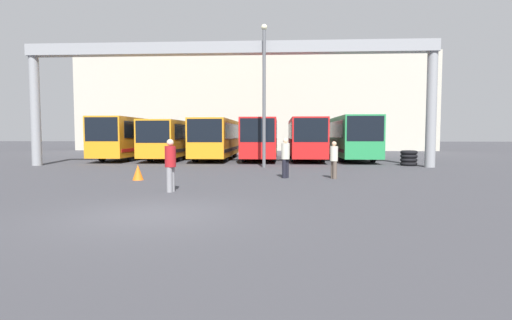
{
  "coord_description": "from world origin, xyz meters",
  "views": [
    {
      "loc": [
        3.15,
        -9.54,
        2.0
      ],
      "look_at": [
        1.66,
        16.51,
        0.3
      ],
      "focal_mm": 28.0,
      "sensor_mm": 36.0,
      "label": 1
    }
  ],
  "objects_px": {
    "bus_slot_3": "(261,137)",
    "pedestrian_near_left": "(334,159)",
    "bus_slot_0": "(132,136)",
    "bus_slot_1": "(176,137)",
    "bus_slot_2": "(217,137)",
    "lamp_post": "(264,90)",
    "traffic_cone": "(138,172)",
    "bus_slot_4": "(305,136)",
    "pedestrian_far_center": "(170,164)",
    "pedestrian_near_center": "(285,157)",
    "bus_slot_5": "(349,136)",
    "tire_stack": "(409,158)"
  },
  "relations": [
    {
      "from": "pedestrian_near_left",
      "to": "pedestrian_near_center",
      "type": "relative_size",
      "value": 0.92
    },
    {
      "from": "bus_slot_0",
      "to": "lamp_post",
      "type": "relative_size",
      "value": 1.31
    },
    {
      "from": "bus_slot_0",
      "to": "bus_slot_4",
      "type": "distance_m",
      "value": 13.93
    },
    {
      "from": "bus_slot_3",
      "to": "pedestrian_near_left",
      "type": "xyz_separation_m",
      "value": [
        3.87,
        -13.69,
        -0.92
      ]
    },
    {
      "from": "tire_stack",
      "to": "lamp_post",
      "type": "xyz_separation_m",
      "value": [
        -9.12,
        -1.87,
        4.11
      ]
    },
    {
      "from": "lamp_post",
      "to": "bus_slot_3",
      "type": "bearing_deg",
      "value": 93.86
    },
    {
      "from": "bus_slot_5",
      "to": "pedestrian_far_center",
      "type": "bearing_deg",
      "value": -116.65
    },
    {
      "from": "bus_slot_2",
      "to": "pedestrian_near_left",
      "type": "relative_size",
      "value": 6.08
    },
    {
      "from": "bus_slot_3",
      "to": "pedestrian_near_center",
      "type": "xyz_separation_m",
      "value": [
        1.71,
        -13.54,
        -0.84
      ]
    },
    {
      "from": "bus_slot_5",
      "to": "pedestrian_near_center",
      "type": "distance_m",
      "value": 14.89
    },
    {
      "from": "bus_slot_1",
      "to": "pedestrian_near_left",
      "type": "height_order",
      "value": "bus_slot_1"
    },
    {
      "from": "bus_slot_5",
      "to": "pedestrian_near_center",
      "type": "height_order",
      "value": "bus_slot_5"
    },
    {
      "from": "bus_slot_1",
      "to": "bus_slot_2",
      "type": "bearing_deg",
      "value": -17.65
    },
    {
      "from": "bus_slot_3",
      "to": "pedestrian_far_center",
      "type": "relative_size",
      "value": 6.14
    },
    {
      "from": "bus_slot_1",
      "to": "pedestrian_far_center",
      "type": "xyz_separation_m",
      "value": [
        4.64,
        -18.74,
        -0.76
      ]
    },
    {
      "from": "pedestrian_far_center",
      "to": "bus_slot_3",
      "type": "bearing_deg",
      "value": -172.95
    },
    {
      "from": "bus_slot_2",
      "to": "lamp_post",
      "type": "bearing_deg",
      "value": -61.11
    },
    {
      "from": "bus_slot_3",
      "to": "traffic_cone",
      "type": "distance_m",
      "value": 15.51
    },
    {
      "from": "bus_slot_2",
      "to": "bus_slot_5",
      "type": "distance_m",
      "value": 10.48
    },
    {
      "from": "bus_slot_1",
      "to": "bus_slot_0",
      "type": "bearing_deg",
      "value": -168.85
    },
    {
      "from": "pedestrian_far_center",
      "to": "lamp_post",
      "type": "distance_m",
      "value": 11.34
    },
    {
      "from": "bus_slot_4",
      "to": "pedestrian_near_left",
      "type": "bearing_deg",
      "value": -88.35
    },
    {
      "from": "bus_slot_0",
      "to": "bus_slot_1",
      "type": "xyz_separation_m",
      "value": [
        3.48,
        0.69,
        -0.13
      ]
    },
    {
      "from": "bus_slot_2",
      "to": "traffic_cone",
      "type": "height_order",
      "value": "bus_slot_2"
    },
    {
      "from": "bus_slot_1",
      "to": "lamp_post",
      "type": "height_order",
      "value": "lamp_post"
    },
    {
      "from": "bus_slot_0",
      "to": "pedestrian_near_center",
      "type": "xyz_separation_m",
      "value": [
        12.16,
        -13.45,
        -0.9
      ]
    },
    {
      "from": "pedestrian_near_left",
      "to": "bus_slot_0",
      "type": "bearing_deg",
      "value": -158.62
    },
    {
      "from": "traffic_cone",
      "to": "lamp_post",
      "type": "relative_size",
      "value": 0.08
    },
    {
      "from": "bus_slot_2",
      "to": "pedestrian_near_center",
      "type": "xyz_separation_m",
      "value": [
        5.19,
        -13.03,
        -0.83
      ]
    },
    {
      "from": "bus_slot_4",
      "to": "bus_slot_0",
      "type": "bearing_deg",
      "value": 179.5
    },
    {
      "from": "traffic_cone",
      "to": "lamp_post",
      "type": "bearing_deg",
      "value": 52.97
    },
    {
      "from": "bus_slot_1",
      "to": "bus_slot_4",
      "type": "xyz_separation_m",
      "value": [
        10.45,
        -0.81,
        0.08
      ]
    },
    {
      "from": "bus_slot_2",
      "to": "pedestrian_near_left",
      "type": "bearing_deg",
      "value": -60.86
    },
    {
      "from": "pedestrian_near_center",
      "to": "traffic_cone",
      "type": "distance_m",
      "value": 6.56
    },
    {
      "from": "traffic_cone",
      "to": "tire_stack",
      "type": "relative_size",
      "value": 0.64
    },
    {
      "from": "bus_slot_4",
      "to": "pedestrian_near_left",
      "type": "height_order",
      "value": "bus_slot_4"
    },
    {
      "from": "bus_slot_3",
      "to": "bus_slot_5",
      "type": "bearing_deg",
      "value": 3.04
    },
    {
      "from": "bus_slot_1",
      "to": "bus_slot_5",
      "type": "relative_size",
      "value": 1.04
    },
    {
      "from": "bus_slot_2",
      "to": "tire_stack",
      "type": "bearing_deg",
      "value": -22.31
    },
    {
      "from": "bus_slot_0",
      "to": "bus_slot_1",
      "type": "bearing_deg",
      "value": 11.15
    },
    {
      "from": "bus_slot_0",
      "to": "bus_slot_1",
      "type": "relative_size",
      "value": 0.89
    },
    {
      "from": "pedestrian_near_left",
      "to": "traffic_cone",
      "type": "relative_size",
      "value": 2.52
    },
    {
      "from": "lamp_post",
      "to": "bus_slot_4",
      "type": "bearing_deg",
      "value": 68.63
    },
    {
      "from": "pedestrian_far_center",
      "to": "bus_slot_5",
      "type": "bearing_deg",
      "value": 167.69
    },
    {
      "from": "traffic_cone",
      "to": "lamp_post",
      "type": "distance_m",
      "value": 9.67
    },
    {
      "from": "bus_slot_1",
      "to": "bus_slot_4",
      "type": "height_order",
      "value": "bus_slot_4"
    },
    {
      "from": "bus_slot_0",
      "to": "tire_stack",
      "type": "relative_size",
      "value": 10.6
    },
    {
      "from": "bus_slot_2",
      "to": "bus_slot_1",
      "type": "bearing_deg",
      "value": 162.35
    },
    {
      "from": "pedestrian_near_center",
      "to": "pedestrian_far_center",
      "type": "relative_size",
      "value": 1.0
    },
    {
      "from": "pedestrian_far_center",
      "to": "bus_slot_0",
      "type": "bearing_deg",
      "value": -141.42
    }
  ]
}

